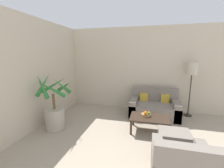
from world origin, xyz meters
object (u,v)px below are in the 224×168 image
(sofa_loveseat, at_px, (154,107))
(ottoman, at_px, (174,142))
(apple_green, at_px, (149,113))
(floor_lamp, at_px, (192,71))
(orange_fruit, at_px, (146,113))
(fruit_bowl, at_px, (146,115))
(coffee_table, at_px, (149,119))
(potted_palm, at_px, (55,110))
(apple_red, at_px, (146,112))

(sofa_loveseat, bearing_deg, ottoman, -79.37)
(ottoman, bearing_deg, apple_green, 122.85)
(floor_lamp, relative_size, orange_fruit, 18.72)
(sofa_loveseat, relative_size, fruit_bowl, 6.10)
(floor_lamp, distance_m, orange_fruit, 1.98)
(sofa_loveseat, distance_m, coffee_table, 1.06)
(sofa_loveseat, distance_m, orange_fruit, 1.09)
(apple_green, distance_m, orange_fruit, 0.09)
(fruit_bowl, bearing_deg, potted_palm, -167.59)
(potted_palm, relative_size, orange_fruit, 16.26)
(coffee_table, bearing_deg, ottoman, -56.53)
(potted_palm, height_order, floor_lamp, floor_lamp)
(sofa_loveseat, relative_size, apple_green, 19.16)
(apple_red, relative_size, ottoman, 0.12)
(potted_palm, relative_size, fruit_bowl, 6.02)
(coffee_table, relative_size, fruit_bowl, 3.88)
(ottoman, bearing_deg, coffee_table, 123.47)
(sofa_loveseat, relative_size, orange_fruit, 16.48)
(apple_green, xyz_separation_m, ottoman, (0.47, -0.73, -0.24))
(apple_green, bearing_deg, orange_fruit, -150.20)
(ottoman, bearing_deg, floor_lamp, 70.89)
(floor_lamp, bearing_deg, coffee_table, -131.73)
(coffee_table, relative_size, orange_fruit, 10.47)
(orange_fruit, bearing_deg, fruit_bowl, 80.58)
(fruit_bowl, distance_m, apple_green, 0.09)
(apple_red, bearing_deg, apple_green, -38.02)
(apple_red, distance_m, apple_green, 0.09)
(fruit_bowl, height_order, orange_fruit, orange_fruit)
(fruit_bowl, xyz_separation_m, apple_red, (-0.00, 0.04, 0.06))
(floor_lamp, height_order, apple_red, floor_lamp)
(floor_lamp, height_order, fruit_bowl, floor_lamp)
(coffee_table, relative_size, apple_green, 12.18)
(fruit_bowl, bearing_deg, sofa_loveseat, 77.82)
(floor_lamp, xyz_separation_m, ottoman, (-0.68, -1.95, -1.14))
(floor_lamp, xyz_separation_m, coffee_table, (-1.13, -1.27, -1.03))
(coffee_table, distance_m, ottoman, 0.83)
(sofa_loveseat, xyz_separation_m, fruit_bowl, (-0.21, -0.99, 0.13))
(coffee_table, height_order, apple_red, apple_red)
(apple_red, bearing_deg, floor_lamp, 43.80)
(apple_green, relative_size, orange_fruit, 0.86)
(sofa_loveseat, distance_m, apple_red, 0.99)
(fruit_bowl, bearing_deg, apple_red, 95.83)
(coffee_table, bearing_deg, potted_palm, -169.50)
(potted_palm, bearing_deg, apple_green, 11.62)
(potted_palm, height_order, coffee_table, potted_palm)
(ottoman, bearing_deg, orange_fruit, 128.74)
(ottoman, bearing_deg, apple_red, 124.64)
(potted_palm, bearing_deg, fruit_bowl, 12.41)
(apple_red, distance_m, ottoman, 0.98)
(potted_palm, distance_m, sofa_loveseat, 2.82)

